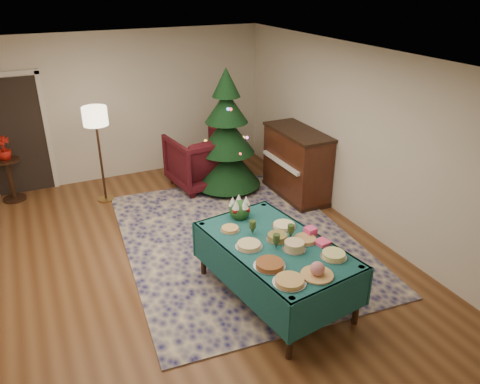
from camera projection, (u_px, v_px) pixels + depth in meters
name	position (u px, v px, depth m)	size (l,w,h in m)	color
room_shell	(165.00, 176.00, 5.68)	(7.00, 7.00, 7.00)	#593319
doorway	(16.00, 133.00, 8.02)	(1.08, 0.04, 2.16)	black
rug	(238.00, 239.00, 6.93)	(3.20, 4.20, 0.02)	#14144B
buffet_table	(275.00, 255.00, 5.46)	(1.41, 2.10, 0.76)	black
platter_0	(290.00, 281.00, 4.70)	(0.35, 0.35, 0.05)	silver
platter_1	(317.00, 271.00, 4.79)	(0.35, 0.35, 0.16)	silver
platter_2	(334.00, 255.00, 5.12)	(0.30, 0.30, 0.06)	silver
platter_3	(270.00, 264.00, 4.96)	(0.35, 0.35, 0.05)	silver
platter_4	(294.00, 246.00, 5.25)	(0.26, 0.26, 0.10)	silver
platter_5	(305.00, 239.00, 5.44)	(0.30, 0.30, 0.04)	silver
platter_6	(249.00, 245.00, 5.31)	(0.31, 0.31, 0.05)	silver
platter_7	(277.00, 237.00, 5.45)	(0.27, 0.27, 0.07)	silver
platter_8	(284.00, 225.00, 5.74)	(0.30, 0.30, 0.04)	silver
platter_9	(230.00, 229.00, 5.66)	(0.24, 0.24, 0.04)	silver
goblet_0	(253.00, 227.00, 5.55)	(0.08, 0.08, 0.18)	#2D471E
goblet_1	(291.00, 231.00, 5.46)	(0.08, 0.08, 0.18)	#2D471E
goblet_2	(276.00, 241.00, 5.26)	(0.08, 0.08, 0.18)	#2D471E
napkin_stack	(322.00, 242.00, 5.38)	(0.15, 0.15, 0.04)	#F54477
gift_box	(310.00, 232.00, 5.54)	(0.12, 0.12, 0.10)	#F24386
centerpiece	(240.00, 208.00, 5.91)	(0.27, 0.27, 0.31)	#1E4C1E
armchair	(200.00, 158.00, 8.51)	(1.04, 0.97, 1.07)	#440E15
floor_lamp	(96.00, 122.00, 7.57)	(0.40, 0.40, 1.65)	#A57F3F
side_table	(11.00, 181.00, 8.01)	(0.42, 0.42, 0.75)	black
potted_plant	(5.00, 153.00, 7.80)	(0.22, 0.40, 0.22)	#AE160C
christmas_tree	(227.00, 137.00, 8.18)	(1.52, 1.52, 2.19)	black
piano	(296.00, 164.00, 8.08)	(0.66, 1.39, 1.20)	black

